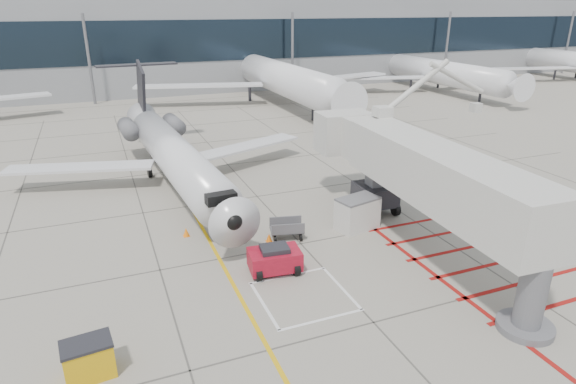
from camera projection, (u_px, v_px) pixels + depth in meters
name	position (u px, v px, depth m)	size (l,w,h in m)	color
ground_plane	(332.00, 278.00, 24.36)	(260.00, 260.00, 0.00)	gray
regional_jet	(180.00, 142.00, 33.41)	(24.27, 30.60, 8.02)	silver
jet_bridge	(438.00, 187.00, 25.08)	(9.57, 20.21, 8.08)	beige
pushback_tug	(275.00, 258.00, 24.65)	(2.63, 1.64, 1.53)	#A30F24
spill_bin	(89.00, 359.00, 17.64)	(1.72, 1.15, 1.49)	#DBA30C
baggage_cart	(287.00, 229.00, 28.27)	(1.93, 1.22, 1.22)	#525156
ground_power_unit	(357.00, 213.00, 29.39)	(2.55, 1.49, 2.02)	silver
cone_nose	(186.00, 232.00, 28.67)	(0.39, 0.39, 0.54)	orange
cone_side	(269.00, 238.00, 28.00)	(0.37, 0.37, 0.51)	orange
terminal_building	(207.00, 41.00, 85.90)	(180.00, 28.00, 14.00)	gray
terminal_glass_band	(227.00, 40.00, 73.38)	(180.00, 0.10, 6.00)	black
terminal_dome	(478.00, 1.00, 104.20)	(40.00, 28.00, 28.00)	black
bg_aircraft_c	(275.00, 56.00, 66.77)	(38.58, 42.87, 12.86)	silver
bg_aircraft_d	(435.00, 56.00, 76.52)	(32.89, 36.54, 10.96)	silver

